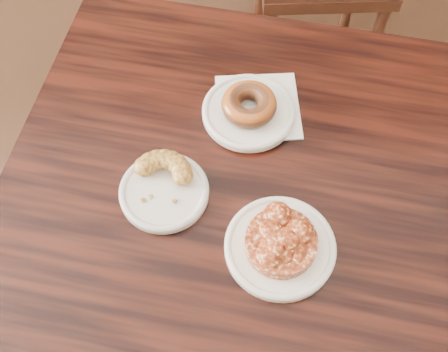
# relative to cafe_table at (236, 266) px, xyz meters

# --- Properties ---
(floor) EXTENTS (5.00, 5.00, 0.00)m
(floor) POSITION_rel_cafe_table_xyz_m (-0.14, -0.04, -0.38)
(floor) COLOR black
(floor) RESTS_ON ground
(cafe_table) EXTENTS (0.91, 0.91, 0.75)m
(cafe_table) POSITION_rel_cafe_table_xyz_m (0.00, 0.00, 0.00)
(cafe_table) COLOR black
(cafe_table) RESTS_ON floor
(napkin) EXTENTS (0.17, 0.17, 0.00)m
(napkin) POSITION_rel_cafe_table_xyz_m (0.02, 0.17, 0.38)
(napkin) COLOR white
(napkin) RESTS_ON cafe_table
(plate_donut) EXTENTS (0.17, 0.17, 0.01)m
(plate_donut) POSITION_rel_cafe_table_xyz_m (0.00, 0.15, 0.38)
(plate_donut) COLOR white
(plate_donut) RESTS_ON napkin
(plate_cruller) EXTENTS (0.15, 0.15, 0.01)m
(plate_cruller) POSITION_rel_cafe_table_xyz_m (-0.13, -0.02, 0.38)
(plate_cruller) COLOR white
(plate_cruller) RESTS_ON cafe_table
(plate_fritter) EXTENTS (0.18, 0.18, 0.01)m
(plate_fritter) POSITION_rel_cafe_table_xyz_m (0.07, -0.11, 0.38)
(plate_fritter) COLOR white
(plate_fritter) RESTS_ON cafe_table
(glazed_donut) EXTENTS (0.10, 0.10, 0.04)m
(glazed_donut) POSITION_rel_cafe_table_xyz_m (0.00, 0.15, 0.41)
(glazed_donut) COLOR #8B4014
(glazed_donut) RESTS_ON plate_donut
(apple_fritter) EXTENTS (0.16, 0.16, 0.04)m
(apple_fritter) POSITION_rel_cafe_table_xyz_m (0.07, -0.11, 0.41)
(apple_fritter) COLOR #471407
(apple_fritter) RESTS_ON plate_fritter
(cruller_fragment) EXTENTS (0.12, 0.12, 0.03)m
(cruller_fragment) POSITION_rel_cafe_table_xyz_m (-0.13, -0.02, 0.40)
(cruller_fragment) COLOR brown
(cruller_fragment) RESTS_ON plate_cruller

